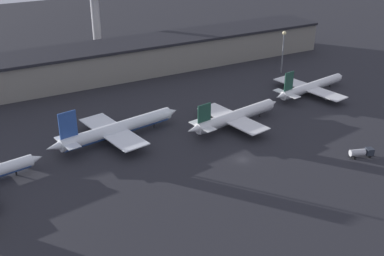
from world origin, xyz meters
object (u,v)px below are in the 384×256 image
Objects in this scene: control_tower at (95,11)px; airplane_2 at (235,117)px; airplane_1 at (117,129)px; service_vehicle_2 at (361,152)px; airplane_3 at (311,87)px.

airplane_2 is at bearing -84.04° from control_tower.
airplane_2 is at bearing -23.39° from airplane_1.
airplane_1 is 1.36× the size of control_tower.
service_vehicle_2 is (22.09, -39.19, -1.82)m from airplane_2.
control_tower is (29.18, 105.58, 17.91)m from airplane_1.
airplane_1 is at bearing 156.61° from airplane_2.
airplane_3 is 5.41× the size of service_vehicle_2.
airplane_1 is 6.30× the size of service_vehicle_2.
control_tower is at bearing 64.71° from airplane_1.
control_tower reaches higher than airplane_2.
airplane_3 is at bearing -9.09° from airplane_1.
airplane_2 is at bearing -176.15° from airplane_3.
airplane_3 is 120.67m from control_tower.
airplane_1 is at bearing -105.45° from control_tower.
airplane_1 reaches higher than service_vehicle_2.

